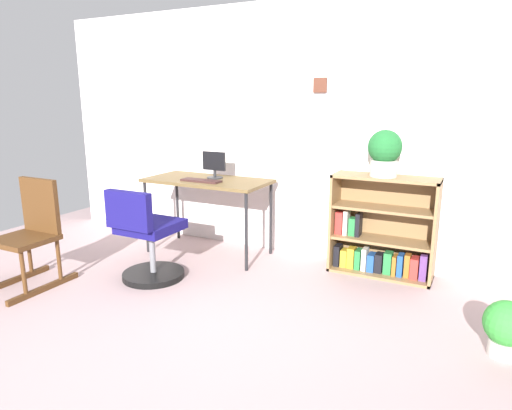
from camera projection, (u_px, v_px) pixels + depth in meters
name	position (u px, v px, depth m)	size (l,w,h in m)	color
ground_plane	(137.00, 353.00, 2.70)	(6.24, 6.24, 0.00)	#A58A8C
wall_back	(283.00, 132.00, 4.29)	(5.20, 0.12, 2.35)	silver
desk	(207.00, 185.00, 4.29)	(1.19, 0.58, 0.74)	brown
monitor	(214.00, 165.00, 4.29)	(0.24, 0.15, 0.26)	#262628
keyboard	(201.00, 181.00, 4.15)	(0.39, 0.12, 0.02)	#361F1D
office_chair	(147.00, 241.00, 3.71)	(0.52, 0.55, 0.79)	black
rocking_chair	(31.00, 232.00, 3.61)	(0.42, 0.64, 0.86)	#4B2D15
bookshelf_low	(381.00, 232.00, 3.86)	(0.86, 0.30, 0.86)	olive
potted_plant_on_shelf	(385.00, 152.00, 3.66)	(0.27, 0.27, 0.38)	#B7B2A8
potted_plant_floor	(507.00, 327.00, 2.64)	(0.27, 0.27, 0.34)	#B7B2A8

